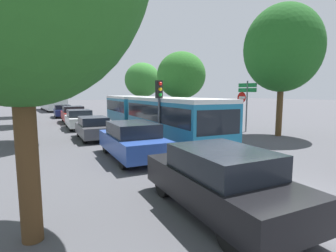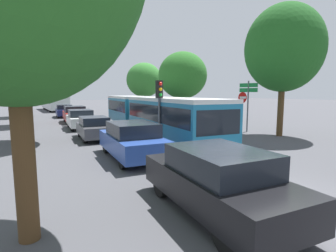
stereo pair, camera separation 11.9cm
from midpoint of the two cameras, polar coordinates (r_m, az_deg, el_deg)
The scene contains 18 objects.
ground_plane at distance 7.77m, azimuth 21.77°, elevation -14.19°, with size 200.00×200.00×0.00m, color #47474C.
articulated_bus at distance 18.61m, azimuth -4.23°, elevation 3.11°, with size 3.62×16.88×2.49m.
city_bus_rear at distance 45.46m, azimuth -24.00°, elevation 4.97°, with size 3.23×11.85×2.52m.
queued_car_black at distance 6.26m, azimuth 10.75°, elevation -11.51°, with size 2.05×4.45×1.52m.
queued_car_blue at distance 11.19m, azimuth -8.05°, elevation -3.07°, with size 2.08×4.51×1.54m.
queued_car_graphite at distance 16.38m, azimuth -16.16°, elevation -0.37°, with size 1.82×3.95×1.35m.
queued_car_white at distance 21.52m, azimuth -18.92°, elevation 1.45°, with size 1.99×4.31×1.47m.
queued_car_red at distance 26.24m, azimuth -20.08°, elevation 2.45°, with size 2.07×4.50×1.54m.
queued_car_navy at distance 32.27m, azimuth -22.08°, elevation 3.06°, with size 1.91×4.15×1.42m.
traffic_light at distance 13.50m, azimuth -2.18°, elevation 6.08°, with size 0.32×0.36×3.40m.
no_entry_sign at distance 17.39m, azimuth 15.49°, elevation 4.03°, with size 0.70×0.08×2.82m.
direction_sign_post at distance 19.42m, azimuth 16.66°, elevation 6.30°, with size 0.40×1.37×3.60m.
tree_left_mid at distance 16.40m, azimuth -30.53°, elevation 13.45°, with size 5.11×5.11×7.94m.
tree_left_far at distance 25.24m, azimuth -29.76°, elevation 10.13°, with size 4.22×4.22×6.38m.
tree_left_distant at distance 34.49m, azimuth -29.60°, elevation 9.67°, with size 4.52×4.52×6.97m.
tree_right_near at distance 18.30m, azimuth 23.59°, elevation 14.84°, with size 4.75×4.75×8.21m.
tree_right_mid at distance 27.19m, azimuth 2.87°, elevation 10.70°, with size 4.93×4.93×6.90m.
tree_right_far at distance 36.34m, azimuth -5.51°, elevation 9.76°, with size 4.82×4.82×6.83m.
Camera 1 is at (-5.71, -4.52, 2.77)m, focal length 28.00 mm.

